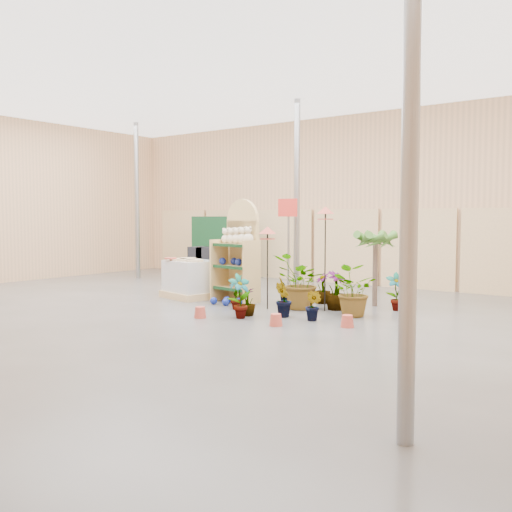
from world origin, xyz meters
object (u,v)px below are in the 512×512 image
Objects in this scene: pallet_stack at (191,279)px; potted_plant_2 at (300,282)px; bird_table_front at (267,233)px; display_shelf at (240,255)px.

pallet_stack is 2.81m from potted_plant_2.
potted_plant_2 is (0.53, 0.33, -0.95)m from bird_table_front.
bird_table_front is at bearing -147.87° from potted_plant_2.
pallet_stack is (-1.20, -0.22, -0.58)m from display_shelf.
pallet_stack is at bearing -178.69° from potted_plant_2.
pallet_stack is 2.53m from bird_table_front.
bird_table_front is 1.51× the size of potted_plant_2.
display_shelf is at bearing 155.27° from bird_table_front.
bird_table_front reaches higher than potted_plant_2.
potted_plant_2 is at bearing 14.91° from pallet_stack.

